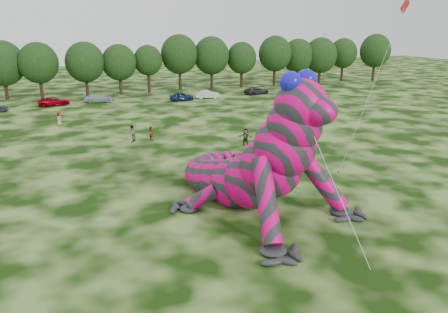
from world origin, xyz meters
TOP-DOWN VIEW (x-y plane):
  - ground at (0.00, 0.00)m, footprint 240.00×240.00m
  - inflatable_gecko at (-4.35, 2.44)m, footprint 23.12×24.63m
  - flying_kite at (9.46, 3.61)m, footprint 4.08×2.61m
  - tree_5 at (-23.12, 58.44)m, footprint 7.16×6.44m
  - tree_6 at (-17.56, 56.68)m, footprint 6.52×5.86m
  - tree_7 at (-10.08, 56.80)m, footprint 6.68×6.01m
  - tree_8 at (-4.22, 56.99)m, footprint 6.14×5.53m
  - tree_9 at (1.06, 57.35)m, footprint 5.27×4.74m
  - tree_10 at (7.40, 58.58)m, footprint 7.09×6.38m
  - tree_11 at (13.79, 58.20)m, footprint 7.01×6.31m
  - tree_12 at (20.01, 57.74)m, footprint 5.99×5.39m
  - tree_13 at (27.13, 57.13)m, footprint 6.83×6.15m
  - tree_14 at (33.46, 58.72)m, footprint 6.82×6.14m
  - tree_15 at (38.47, 57.77)m, footprint 7.17×6.45m
  - tree_16 at (45.45, 59.37)m, footprint 6.26×5.63m
  - tree_17 at (51.95, 56.66)m, footprint 6.98×6.28m
  - car_2 at (-15.80, 49.20)m, footprint 5.03×2.75m
  - car_3 at (-8.87, 49.73)m, footprint 4.98×2.62m
  - car_4 at (4.21, 46.46)m, footprint 4.07×1.83m
  - car_5 at (9.00, 47.02)m, footprint 4.45×2.19m
  - car_6 at (18.90, 48.10)m, footprint 4.91×2.81m
  - car_7 at (28.54, 47.00)m, footprint 4.70×2.35m
  - spectator_0 at (-6.17, 22.30)m, footprint 0.60×0.68m
  - spectator_1 at (-8.20, 22.62)m, footprint 1.08×1.10m
  - spectator_4 at (-15.37, 33.79)m, footprint 0.92×0.99m
  - spectator_5 at (2.62, 16.65)m, footprint 1.62×1.45m

SIDE VIEW (x-z plane):
  - ground at x=0.00m, z-range 0.00..0.00m
  - car_6 at x=18.90m, z-range 0.00..1.29m
  - car_7 at x=28.54m, z-range 0.00..1.31m
  - car_2 at x=-15.80m, z-range 0.00..1.34m
  - car_4 at x=4.21m, z-range 0.00..1.36m
  - car_3 at x=-8.87m, z-range 0.00..1.38m
  - car_5 at x=9.00m, z-range 0.00..1.40m
  - spectator_0 at x=-6.17m, z-range 0.00..1.57m
  - spectator_4 at x=-15.37m, z-range 0.00..1.69m
  - spectator_1 at x=-8.20m, z-range 0.00..1.78m
  - spectator_5 at x=2.62m, z-range 0.00..1.79m
  - tree_9 at x=1.06m, z-range 0.00..8.68m
  - tree_8 at x=-4.22m, z-range 0.00..8.94m
  - tree_12 at x=20.01m, z-range 0.00..8.97m
  - tree_16 at x=45.45m, z-range 0.00..9.37m
  - tree_14 at x=33.46m, z-range 0.00..9.40m
  - tree_7 at x=-10.08m, z-range 0.00..9.48m
  - tree_6 at x=-17.56m, z-range 0.00..9.49m
  - tree_15 at x=38.47m, z-range 0.00..9.63m
  - inflatable_gecko at x=-4.35m, z-range 0.00..9.77m
  - tree_5 at x=-23.12m, z-range 0.00..9.80m
  - tree_11 at x=13.79m, z-range 0.00..10.07m
  - tree_13 at x=27.13m, z-range 0.00..10.13m
  - tree_17 at x=51.95m, z-range 0.00..10.30m
  - tree_10 at x=7.40m, z-range 0.00..10.50m
  - flying_kite at x=9.46m, z-range 5.47..19.91m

